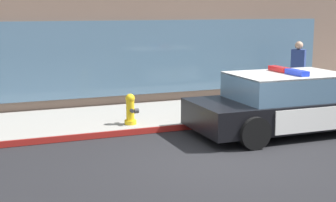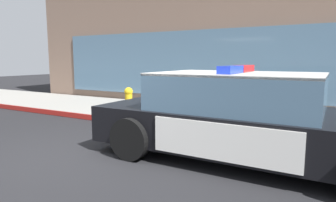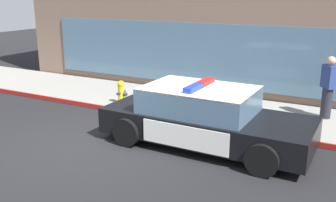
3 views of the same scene
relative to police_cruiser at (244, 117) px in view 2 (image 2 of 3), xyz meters
The scene contains 6 objects.
ground 2.85m from the police_cruiser, 151.83° to the right, with size 48.00×48.00×0.00m, color black.
sidewalk 3.57m from the police_cruiser, 134.01° to the left, with size 48.00×2.91×0.15m, color gray.
curb_red_paint 2.73m from the police_cruiser, 156.61° to the left, with size 28.80×0.04×0.14m, color maroon.
storefront_building 8.95m from the police_cruiser, 88.94° to the left, with size 19.29×8.86×7.46m.
police_cruiser is the anchor object (origin of this frame).
fire_hydrant 3.73m from the police_cruiser, 155.94° to the left, with size 0.34×0.39×0.73m.
Camera 2 is at (3.62, -3.30, 1.58)m, focal length 31.52 mm.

